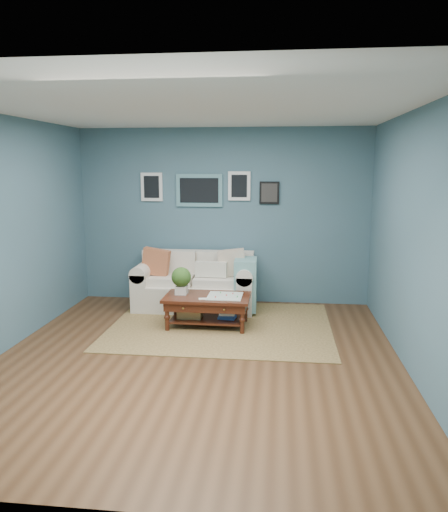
# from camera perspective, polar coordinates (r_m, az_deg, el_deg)

# --- Properties ---
(room_shell) EXTENTS (5.00, 5.02, 2.70)m
(room_shell) POSITION_cam_1_polar(r_m,az_deg,el_deg) (5.37, -3.23, 2.08)
(room_shell) COLOR brown
(room_shell) RESTS_ON ground
(area_rug) EXTENTS (2.92, 2.33, 0.01)m
(area_rug) POSITION_cam_1_polar(r_m,az_deg,el_deg) (6.77, -0.34, -7.95)
(area_rug) COLOR brown
(area_rug) RESTS_ON ground
(loveseat) EXTENTS (1.82, 0.83, 0.93)m
(loveseat) POSITION_cam_1_polar(r_m,az_deg,el_deg) (7.51, -2.71, -3.17)
(loveseat) COLOR silver
(loveseat) RESTS_ON ground
(coffee_table) EXTENTS (1.14, 0.67, 0.79)m
(coffee_table) POSITION_cam_1_polar(r_m,az_deg,el_deg) (6.67, -2.42, -5.14)
(coffee_table) COLOR #33140D
(coffee_table) RESTS_ON ground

